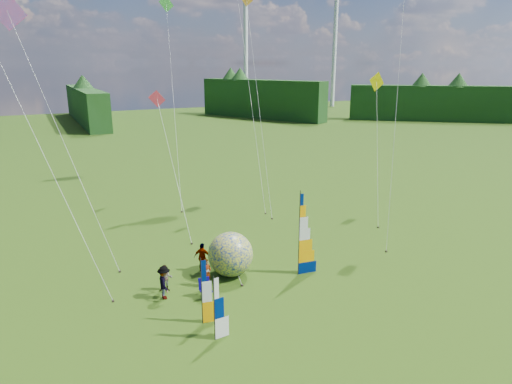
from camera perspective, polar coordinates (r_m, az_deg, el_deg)
name	(u,v)px	position (r m, az deg, el deg)	size (l,w,h in m)	color
ground	(308,310)	(24.63, 6.47, -14.44)	(220.00, 220.00, 0.00)	#4A7114
treeline_ring	(310,238)	(22.89, 6.78, -5.75)	(210.00, 210.00, 8.00)	#1D461B
turbine_left	(334,54)	(139.31, 9.76, 16.67)	(8.00, 1.20, 30.00)	silver
turbine_right	(246,53)	(132.54, -1.30, 16.94)	(8.00, 1.20, 30.00)	silver
feather_banner_main	(299,235)	(27.24, 5.42, -5.39)	(1.38, 0.10, 5.10)	#001860
side_banner_left	(202,293)	(22.73, -6.80, -12.37)	(0.94, 0.10, 3.36)	#FFA300
side_banner_far	(214,310)	(21.49, -5.24, -14.46)	(0.93, 0.10, 3.12)	white
bol_inflatable	(231,254)	(27.57, -3.20, -7.78)	(2.70, 2.70, 2.70)	navy
spectator_a	(207,273)	(26.57, -6.15, -10.00)	(0.61, 0.40, 1.68)	#66594C
spectator_b	(165,278)	(26.45, -11.25, -10.52)	(0.75, 0.37, 1.55)	#66594C
spectator_c	(164,282)	(25.62, -11.40, -11.03)	(1.21, 0.45, 1.87)	#66594C
spectator_d	(203,257)	(28.38, -6.70, -8.11)	(1.07, 0.44, 1.83)	#66594C
camp_chair	(206,289)	(25.39, -6.31, -11.98)	(0.66, 0.66, 1.14)	#050050
kite_whale	(249,75)	(41.76, -0.90, 14.45)	(5.29, 13.56, 22.77)	black
kite_rainbow_delta	(61,125)	(30.38, -23.16, 7.76)	(8.32, 11.03, 17.55)	#FE1C46
kite_parafoil	(397,100)	(33.83, 17.22, 10.98)	(8.05, 8.62, 19.86)	#B30024
small_kite_red	(173,158)	(35.74, -10.39, 4.24)	(3.03, 11.93, 10.72)	#E1314C
small_kite_orange	(259,100)	(39.18, 0.36, 11.47)	(3.41, 9.51, 18.82)	orange
small_kite_yellow	(378,142)	(38.94, 15.00, 6.04)	(7.07, 9.02, 12.24)	#EDD200
small_kite_pink	(40,137)	(26.80, -25.40, 6.24)	(7.83, 9.80, 17.23)	#FF2BA1
small_kite_green	(173,95)	(43.18, -10.31, 11.88)	(5.10, 12.80, 19.20)	green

